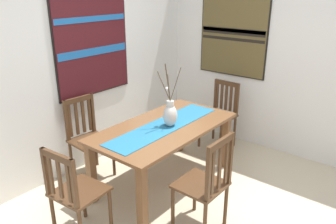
{
  "coord_description": "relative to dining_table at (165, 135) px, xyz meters",
  "views": [
    {
      "loc": [
        -2.49,
        -1.46,
        2.19
      ],
      "look_at": [
        0.19,
        0.69,
        0.89
      ],
      "focal_mm": 35.93,
      "sensor_mm": 36.0,
      "label": 1
    }
  ],
  "objects": [
    {
      "name": "chair_2",
      "position": [
        -0.4,
        -0.81,
        -0.11
      ],
      "size": [
        0.42,
        0.42,
        0.99
      ],
      "color": "#4C301C",
      "rests_on": "ground_plane"
    },
    {
      "name": "ground_plane",
      "position": [
        -0.17,
        -0.73,
        -0.63
      ],
      "size": [
        6.4,
        6.4,
        0.03
      ],
      "primitive_type": "cube",
      "color": "beige"
    },
    {
      "name": "painting_on_back_wall",
      "position": [
        -0.06,
        1.07,
        0.94
      ],
      "size": [
        1.09,
        0.05,
        1.27
      ],
      "color": "black"
    },
    {
      "name": "dining_table",
      "position": [
        0.0,
        0.0,
        0.0
      ],
      "size": [
        1.7,
        0.89,
        0.72
      ],
      "color": "brown",
      "rests_on": "ground_plane"
    },
    {
      "name": "chair_3",
      "position": [
        1.27,
        0.02,
        -0.12
      ],
      "size": [
        0.44,
        0.44,
        0.93
      ],
      "color": "#4C301C",
      "rests_on": "ground_plane"
    },
    {
      "name": "table_runner",
      "position": [
        0.0,
        0.0,
        0.11
      ],
      "size": [
        1.56,
        0.36,
        0.01
      ],
      "primitive_type": "cube",
      "color": "#236B93",
      "rests_on": "dining_table"
    },
    {
      "name": "wall_side",
      "position": [
        1.69,
        -0.73,
        0.73
      ],
      "size": [
        0.12,
        6.4,
        2.7
      ],
      "primitive_type": "cube",
      "color": "silver",
      "rests_on": "ground_plane"
    },
    {
      "name": "centerpiece_vase",
      "position": [
        0.03,
        -0.05,
        0.25
      ],
      "size": [
        0.19,
        0.22,
        0.72
      ],
      "color": "silver",
      "rests_on": "dining_table"
    },
    {
      "name": "chair_1",
      "position": [
        -1.22,
        0.02,
        -0.13
      ],
      "size": [
        0.45,
        0.45,
        0.93
      ],
      "color": "#4C301C",
      "rests_on": "ground_plane"
    },
    {
      "name": "painting_on_side_wall",
      "position": [
        1.63,
        0.09,
        0.9
      ],
      "size": [
        0.05,
        1.03,
        1.09
      ],
      "color": "black"
    },
    {
      "name": "chair_0",
      "position": [
        -0.43,
        0.83,
        -0.11
      ],
      "size": [
        0.45,
        0.45,
        0.97
      ],
      "color": "#4C301C",
      "rests_on": "ground_plane"
    },
    {
      "name": "wall_back",
      "position": [
        -0.17,
        1.13,
        0.73
      ],
      "size": [
        6.4,
        0.12,
        2.7
      ],
      "primitive_type": "cube",
      "color": "silver",
      "rests_on": "ground_plane"
    }
  ]
}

